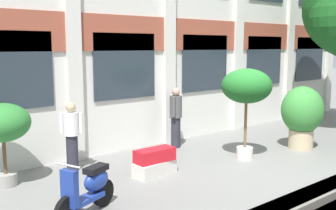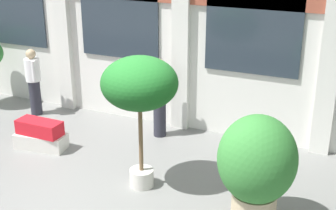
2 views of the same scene
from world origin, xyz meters
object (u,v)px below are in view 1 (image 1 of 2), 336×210
object	(u,v)px
potted_plant_square_trough	(155,162)
potted_plant_low_pan	(3,126)
potted_plant_terracotta_small	(247,89)
potted_plant_fluted_column	(302,113)
scooter_second_parked	(89,189)
resident_watching_tracks	(176,116)
resident_by_doorway	(72,135)

from	to	relation	value
potted_plant_square_trough	potted_plant_low_pan	xyz separation A→B (m)	(-2.72, 1.34, 0.95)
potted_plant_terracotta_small	potted_plant_square_trough	size ratio (longest dim) A/B	2.13
potted_plant_terracotta_small	potted_plant_fluted_column	size ratio (longest dim) A/B	1.31
potted_plant_square_trough	scooter_second_parked	distance (m)	2.26
potted_plant_fluted_column	potted_plant_low_pan	size ratio (longest dim) A/B	1.02
potted_plant_terracotta_small	scooter_second_parked	xyz separation A→B (m)	(-4.52, -0.46, -1.31)
scooter_second_parked	resident_watching_tracks	xyz separation A→B (m)	(3.93, 2.41, 0.45)
resident_watching_tracks	scooter_second_parked	bearing A→B (deg)	-93.85
potted_plant_terracotta_small	potted_plant_fluted_column	bearing A→B (deg)	-8.56
resident_by_doorway	resident_watching_tracks	world-z (taller)	resident_watching_tracks
resident_by_doorway	resident_watching_tracks	distance (m)	3.12
potted_plant_terracotta_small	resident_watching_tracks	xyz separation A→B (m)	(-0.58, 1.95, -0.87)
scooter_second_parked	resident_watching_tracks	world-z (taller)	resident_watching_tracks
potted_plant_square_trough	potted_plant_terracotta_small	bearing A→B (deg)	-10.33
resident_by_doorway	resident_watching_tracks	bearing A→B (deg)	133.48
potted_plant_low_pan	resident_watching_tracks	world-z (taller)	potted_plant_low_pan
potted_plant_fluted_column	potted_plant_low_pan	bearing A→B (deg)	163.75
scooter_second_parked	resident_by_doorway	xyz separation A→B (m)	(0.82, 2.31, 0.39)
potted_plant_square_trough	resident_watching_tracks	bearing A→B (deg)	38.84
potted_plant_fluted_column	resident_watching_tracks	xyz separation A→B (m)	(-2.57, 2.25, -0.08)
scooter_second_parked	potted_plant_fluted_column	bearing A→B (deg)	159.75
resident_watching_tracks	potted_plant_square_trough	bearing A→B (deg)	-86.53
potted_plant_square_trough	scooter_second_parked	bearing A→B (deg)	-156.27
scooter_second_parked	resident_by_doorway	world-z (taller)	resident_by_doorway
potted_plant_terracotta_small	resident_by_doorway	bearing A→B (deg)	153.41
potted_plant_fluted_column	scooter_second_parked	distance (m)	6.52
potted_plant_low_pan	potted_plant_square_trough	bearing A→B (deg)	-26.23
potted_plant_square_trough	resident_watching_tracks	world-z (taller)	resident_watching_tracks
potted_plant_fluted_column	resident_by_doorway	bearing A→B (deg)	159.27
potted_plant_square_trough	potted_plant_low_pan	size ratio (longest dim) A/B	0.63
scooter_second_parked	resident_by_doorway	distance (m)	2.48
potted_plant_fluted_column	potted_plant_low_pan	distance (m)	7.46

